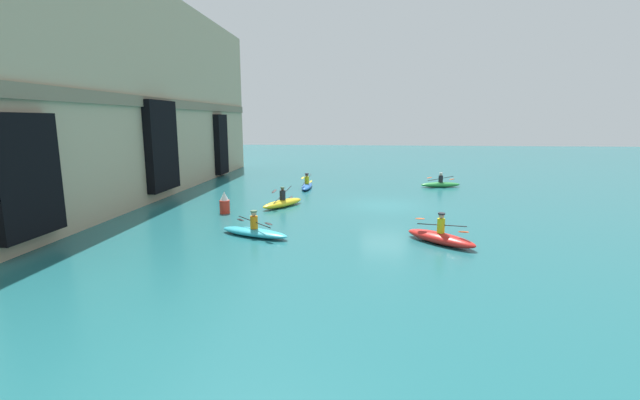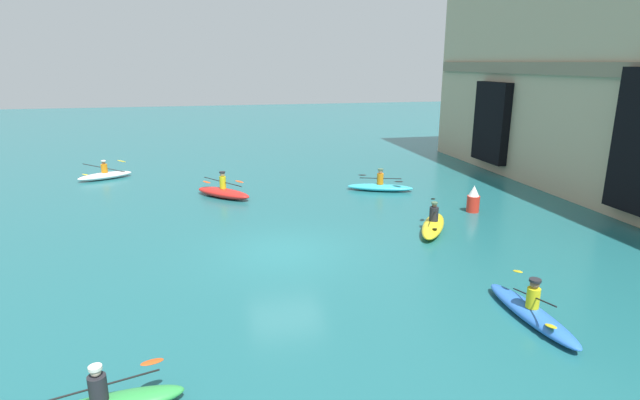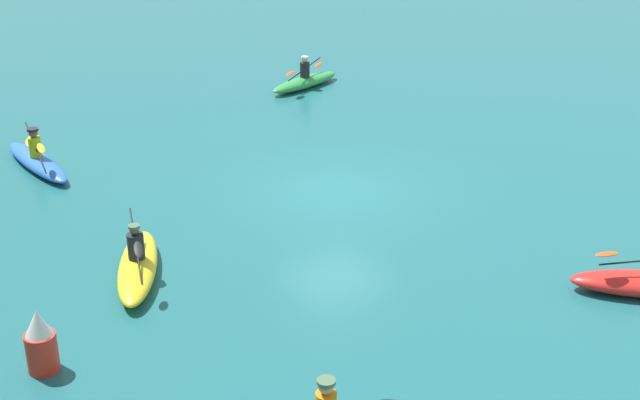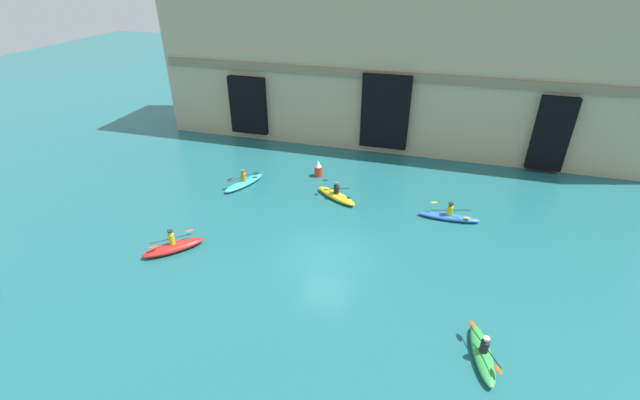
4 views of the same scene
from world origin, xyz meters
name	(u,v)px [view 1 (image 1 of 4)]	position (x,y,z in m)	size (l,w,h in m)	color
ground_plane	(385,205)	(0.00, 0.00, 0.00)	(120.00, 120.00, 0.00)	#1E6066
cliff_bluff	(102,94)	(1.31, 17.21, 6.35)	(36.69, 7.77, 12.77)	tan
kayak_red	(440,237)	(-7.54, -1.76, 0.25)	(2.74, 2.77, 1.23)	red
kayak_green	(440,184)	(7.24, -4.43, 0.23)	(1.19, 2.98, 1.05)	green
kayak_blue	(307,185)	(5.80, 5.20, 0.21)	(3.40, 0.72, 1.08)	blue
kayak_yellow	(283,203)	(-0.92, 5.74, 0.24)	(3.02, 2.25, 1.12)	yellow
kayak_cyan	(254,231)	(-7.16, 5.82, 0.21)	(2.00, 3.30, 1.10)	#33B2C6
marker_buoy	(225,203)	(-2.87, 8.46, 0.53)	(0.53, 0.53, 1.15)	red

